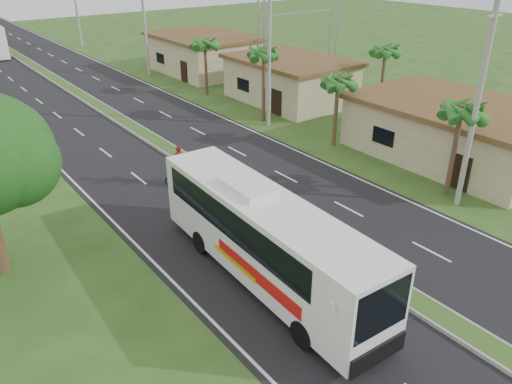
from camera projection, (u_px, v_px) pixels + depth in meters
ground at (379, 281)px, 20.18m from camera, size 180.00×180.00×0.00m
road_asphalt at (154, 141)px, 34.49m from camera, size 14.00×160.00×0.02m
median_strip at (154, 140)px, 34.44m from camera, size 1.20×160.00×0.18m
lane_edge_left at (56, 164)px, 30.88m from camera, size 0.12×160.00×0.01m
lane_edge_right at (234, 123)px, 38.10m from camera, size 0.12×160.00×0.01m
shop_near at (456, 130)px, 31.23m from camera, size 8.60×12.60×3.52m
shop_mid at (290, 80)px, 42.64m from camera, size 7.60×10.60×3.67m
shop_far at (204, 53)px, 52.62m from camera, size 8.60×11.60×3.82m
palm_verge_a at (462, 110)px, 25.07m from camera, size 2.40×2.40×5.45m
palm_verge_b at (338, 81)px, 31.89m from camera, size 2.40×2.40×5.05m
palm_verge_c at (264, 53)px, 36.24m from camera, size 2.40×2.40×5.85m
palm_verge_d at (205, 43)px, 43.20m from camera, size 2.40×2.40×5.25m
palm_behind_shop at (386, 51)px, 38.15m from camera, size 2.40×2.40×5.65m
utility_pole_a at (478, 98)px, 23.67m from camera, size 1.60×0.28×11.00m
utility_pole_b at (269, 40)px, 34.84m from camera, size 3.20×0.28×12.00m
utility_pole_c at (144, 18)px, 49.42m from camera, size 1.60×0.28×11.00m
utility_pole_d at (76, 4)px, 63.84m from camera, size 1.60×0.28×10.50m
billboard_lattice at (300, 4)px, 50.46m from camera, size 10.18×1.18×12.07m
coach_bus_main at (264, 234)px, 19.38m from camera, size 3.00×12.11×3.88m
motorcyclist at (179, 171)px, 28.03m from camera, size 1.90×0.57×2.29m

